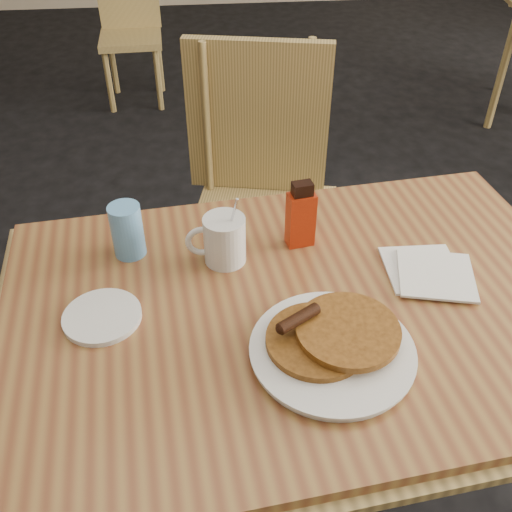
{
  "coord_description": "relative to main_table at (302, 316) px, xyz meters",
  "views": [
    {
      "loc": [
        -0.15,
        -0.88,
        1.56
      ],
      "look_at": [
        -0.05,
        0.03,
        0.83
      ],
      "focal_mm": 40.0,
      "sensor_mm": 36.0,
      "label": 1
    }
  ],
  "objects": [
    {
      "name": "floor",
      "position": [
        -0.04,
        0.03,
        -0.71
      ],
      "size": [
        10.0,
        10.0,
        0.0
      ],
      "primitive_type": "plane",
      "color": "black",
      "rests_on": "ground"
    },
    {
      "name": "main_table",
      "position": [
        0.0,
        0.0,
        0.0
      ],
      "size": [
        1.36,
        0.99,
        0.75
      ],
      "rotation": [
        0.0,
        0.0,
        0.1
      ],
      "color": "olive",
      "rests_on": "floor"
    },
    {
      "name": "chair_main_far",
      "position": [
        -0.0,
        0.74,
        -0.1
      ],
      "size": [
        0.54,
        0.55,
        1.01
      ],
      "rotation": [
        0.0,
        0.0,
        -0.21
      ],
      "color": "tan",
      "rests_on": "floor"
    },
    {
      "name": "chair_wall_extra",
      "position": [
        -0.58,
        2.89,
        -0.22
      ],
      "size": [
        0.39,
        0.39,
        0.83
      ],
      "rotation": [
        0.0,
        0.0,
        0.05
      ],
      "color": "tan",
      "rests_on": "floor"
    },
    {
      "name": "pancake_plate",
      "position": [
        0.03,
        -0.14,
        0.06
      ],
      "size": [
        0.31,
        0.31,
        0.07
      ],
      "rotation": [
        0.0,
        0.0,
        0.12
      ],
      "color": "silver",
      "rests_on": "main_table"
    },
    {
      "name": "coffee_mug",
      "position": [
        -0.15,
        0.16,
        0.1
      ],
      "size": [
        0.13,
        0.09,
        0.17
      ],
      "rotation": [
        0.0,
        0.0,
        0.11
      ],
      "color": "silver",
      "rests_on": "main_table"
    },
    {
      "name": "syrup_bottle",
      "position": [
        0.02,
        0.2,
        0.12
      ],
      "size": [
        0.07,
        0.05,
        0.16
      ],
      "rotation": [
        0.0,
        0.0,
        0.17
      ],
      "color": "maroon",
      "rests_on": "main_table"
    },
    {
      "name": "napkin_stack",
      "position": [
        0.29,
        0.06,
        0.05
      ],
      "size": [
        0.2,
        0.21,
        0.01
      ],
      "rotation": [
        0.0,
        0.0,
        -0.03
      ],
      "color": "white",
      "rests_on": "main_table"
    },
    {
      "name": "blue_tumbler",
      "position": [
        -0.37,
        0.2,
        0.1
      ],
      "size": [
        0.09,
        0.09,
        0.13
      ],
      "primitive_type": "cylinder",
      "rotation": [
        0.0,
        0.0,
        -0.23
      ],
      "color": "#5EA0DE",
      "rests_on": "main_table"
    },
    {
      "name": "side_saucer",
      "position": [
        -0.41,
        -0.01,
        0.05
      ],
      "size": [
        0.16,
        0.16,
        0.01
      ],
      "primitive_type": "cylinder",
      "rotation": [
        0.0,
        0.0,
        -0.02
      ],
      "color": "silver",
      "rests_on": "main_table"
    }
  ]
}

